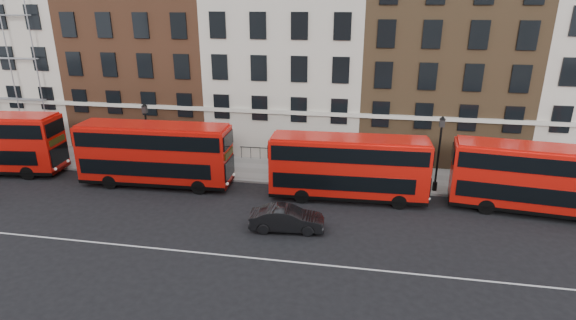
% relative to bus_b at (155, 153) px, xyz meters
% --- Properties ---
extents(ground, '(120.00, 120.00, 0.00)m').
position_rel_bus_b_xyz_m(ground, '(7.70, -6.32, -2.43)').
color(ground, black).
rests_on(ground, ground).
extents(pavement, '(80.00, 5.00, 0.15)m').
position_rel_bus_b_xyz_m(pavement, '(7.70, 4.18, -2.36)').
color(pavement, gray).
rests_on(pavement, ground).
extents(kerb, '(80.00, 0.30, 0.16)m').
position_rel_bus_b_xyz_m(kerb, '(7.70, 1.68, -2.35)').
color(kerb, gray).
rests_on(kerb, ground).
extents(road_centre_line, '(70.00, 0.12, 0.01)m').
position_rel_bus_b_xyz_m(road_centre_line, '(7.70, -8.32, -2.43)').
color(road_centre_line, white).
rests_on(road_centre_line, ground).
extents(building_terrace, '(64.00, 11.95, 22.00)m').
position_rel_bus_b_xyz_m(building_terrace, '(7.39, 11.56, 7.81)').
color(building_terrace, '#B5AC9C').
rests_on(building_terrace, ground).
extents(bus_b, '(10.89, 3.01, 4.53)m').
position_rel_bus_b_xyz_m(bus_b, '(0.00, 0.00, 0.00)').
color(bus_b, red).
rests_on(bus_b, ground).
extents(bus_c, '(10.40, 2.85, 4.33)m').
position_rel_bus_b_xyz_m(bus_c, '(13.61, 0.00, -0.11)').
color(bus_c, red).
rests_on(bus_c, ground).
extents(bus_d, '(10.61, 3.69, 4.37)m').
position_rel_bus_b_xyz_m(bus_d, '(25.36, 0.01, -0.09)').
color(bus_d, red).
rests_on(bus_d, ground).
extents(car_front, '(4.45, 1.92, 1.42)m').
position_rel_bus_b_xyz_m(car_front, '(10.46, -5.00, -1.72)').
color(car_front, black).
rests_on(car_front, ground).
extents(lamp_post_left, '(0.44, 0.44, 5.33)m').
position_rel_bus_b_xyz_m(lamp_post_left, '(-1.64, 2.31, 0.65)').
color(lamp_post_left, black).
rests_on(lamp_post_left, pavement).
extents(lamp_post_right, '(0.44, 0.44, 5.33)m').
position_rel_bus_b_xyz_m(lamp_post_right, '(19.59, 2.19, 0.65)').
color(lamp_post_right, black).
rests_on(lamp_post_right, pavement).
extents(iron_railings, '(6.60, 0.06, 1.00)m').
position_rel_bus_b_xyz_m(iron_railings, '(7.70, 6.38, -1.78)').
color(iron_railings, black).
rests_on(iron_railings, pavement).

